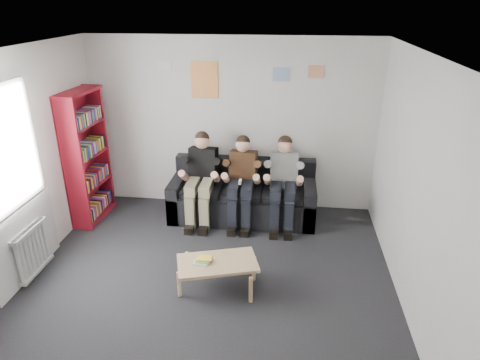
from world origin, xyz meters
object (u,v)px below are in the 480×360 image
object	(u,v)px
person_left	(201,179)
person_right	(283,183)
person_middle	(242,182)
coffee_table	(217,265)
sofa	(243,197)
bookshelf	(88,157)

from	to	relation	value
person_left	person_right	bearing A→B (deg)	4.02
person_left	person_middle	distance (m)	0.62
coffee_table	person_left	world-z (taller)	person_left
sofa	bookshelf	size ratio (longest dim) A/B	1.11
person_middle	bookshelf	bearing A→B (deg)	-173.02
sofa	bookshelf	xyz separation A→B (m)	(-2.31, -0.32, 0.69)
person_right	coffee_table	bearing A→B (deg)	-115.15
sofa	person_middle	world-z (taller)	person_middle
bookshelf	person_right	size ratio (longest dim) A/B	1.49
person_middle	person_right	bearing A→B (deg)	4.10
coffee_table	person_middle	size ratio (longest dim) A/B	0.69
coffee_table	person_middle	bearing A→B (deg)	86.75
person_middle	coffee_table	bearing A→B (deg)	-89.09
person_middle	person_right	xyz separation A→B (m)	(0.62, -0.00, 0.01)
person_middle	person_left	bearing A→B (deg)	-175.67
sofa	bookshelf	world-z (taller)	bookshelf
person_left	person_middle	size ratio (longest dim) A/B	1.03
bookshelf	person_right	bearing A→B (deg)	6.54
sofa	coffee_table	xyz separation A→B (m)	(-0.10, -1.88, 0.01)
coffee_table	person_right	distance (m)	1.86
person_left	sofa	bearing A→B (deg)	22.17
person_right	person_middle	bearing A→B (deg)	177.84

